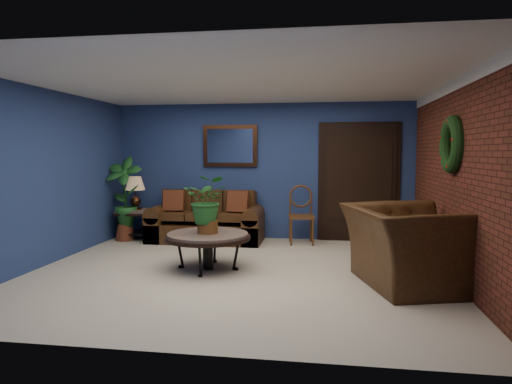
# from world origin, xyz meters

# --- Properties ---
(floor) EXTENTS (5.50, 5.50, 0.00)m
(floor) POSITION_xyz_m (0.00, 0.00, 0.00)
(floor) COLOR #C1B5A0
(floor) RESTS_ON ground
(wall_back) EXTENTS (5.50, 0.04, 2.50)m
(wall_back) POSITION_xyz_m (0.00, 2.50, 1.25)
(wall_back) COLOR navy
(wall_back) RESTS_ON ground
(wall_left) EXTENTS (0.04, 5.00, 2.50)m
(wall_left) POSITION_xyz_m (-2.75, 0.00, 1.25)
(wall_left) COLOR navy
(wall_left) RESTS_ON ground
(wall_right_brick) EXTENTS (0.04, 5.00, 2.50)m
(wall_right_brick) POSITION_xyz_m (2.75, 0.00, 1.25)
(wall_right_brick) COLOR maroon
(wall_right_brick) RESTS_ON ground
(ceiling) EXTENTS (5.50, 5.00, 0.02)m
(ceiling) POSITION_xyz_m (0.00, 0.00, 2.50)
(ceiling) COLOR white
(ceiling) RESTS_ON wall_back
(crown_molding) EXTENTS (0.03, 5.00, 0.14)m
(crown_molding) POSITION_xyz_m (2.72, 0.00, 2.43)
(crown_molding) COLOR white
(crown_molding) RESTS_ON wall_right_brick
(wall_mirror) EXTENTS (1.02, 0.06, 0.77)m
(wall_mirror) POSITION_xyz_m (-0.60, 2.46, 1.72)
(wall_mirror) COLOR #422415
(wall_mirror) RESTS_ON wall_back
(closet_door) EXTENTS (1.44, 0.06, 2.18)m
(closet_door) POSITION_xyz_m (1.75, 2.47, 1.05)
(closet_door) COLOR black
(closet_door) RESTS_ON wall_back
(wreath) EXTENTS (0.16, 0.72, 0.72)m
(wreath) POSITION_xyz_m (2.69, 0.05, 1.70)
(wreath) COLOR black
(wreath) RESTS_ON wall_right_brick
(sofa) EXTENTS (2.03, 0.88, 0.91)m
(sofa) POSITION_xyz_m (-0.96, 2.08, 0.30)
(sofa) COLOR #452A13
(sofa) RESTS_ON ground
(coffee_table) EXTENTS (1.17, 1.17, 0.50)m
(coffee_table) POSITION_xyz_m (-0.42, 0.10, 0.44)
(coffee_table) COLOR #524C48
(coffee_table) RESTS_ON ground
(end_table) EXTENTS (0.60, 0.60, 0.55)m
(end_table) POSITION_xyz_m (-2.30, 2.05, 0.42)
(end_table) COLOR #524C48
(end_table) RESTS_ON ground
(table_lamp) EXTENTS (0.35, 0.35, 0.59)m
(table_lamp) POSITION_xyz_m (-2.30, 2.05, 0.93)
(table_lamp) COLOR #422415
(table_lamp) RESTS_ON end_table
(side_chair) EXTENTS (0.49, 0.49, 1.02)m
(side_chair) POSITION_xyz_m (0.74, 2.13, 0.58)
(side_chair) COLOR brown
(side_chair) RESTS_ON ground
(armchair) EXTENTS (1.63, 1.76, 0.95)m
(armchair) POSITION_xyz_m (2.15, -0.29, 0.48)
(armchair) COLOR #452A13
(armchair) RESTS_ON ground
(coffee_plant) EXTENTS (0.62, 0.54, 0.79)m
(coffee_plant) POSITION_xyz_m (-0.42, 0.10, 0.94)
(coffee_plant) COLOR brown
(coffee_plant) RESTS_ON coffee_table
(floor_plant) EXTENTS (0.36, 0.30, 0.79)m
(floor_plant) POSITION_xyz_m (2.35, 1.85, 0.40)
(floor_plant) COLOR brown
(floor_plant) RESTS_ON ground
(tall_plant) EXTENTS (0.71, 0.51, 1.53)m
(tall_plant) POSITION_xyz_m (-2.45, 1.90, 0.83)
(tall_plant) COLOR brown
(tall_plant) RESTS_ON ground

